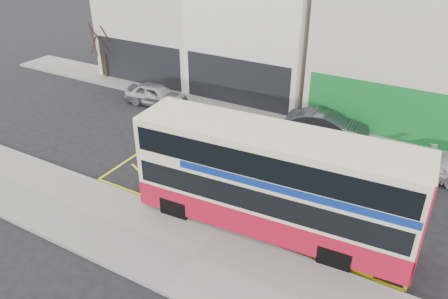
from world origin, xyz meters
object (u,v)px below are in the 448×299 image
Objects in this scene: bus_stop_post at (178,182)px; street_tree_right at (447,82)px; street_tree_left at (101,30)px; car_grey at (327,126)px; car_silver at (156,95)px; double_decker_bus at (274,181)px.

street_tree_right is (8.20, 13.03, 1.60)m from bus_stop_post.
bus_stop_post is 18.84m from street_tree_left.
car_grey is 17.99m from street_tree_left.
car_grey is (11.21, 0.93, 0.04)m from car_silver.
street_tree_left is (-6.49, 2.26, 2.92)m from car_silver.
bus_stop_post is 0.59× the size of car_grey.
street_tree_left is 23.05m from street_tree_right.
car_silver is at bearing 130.92° from bus_stop_post.
car_grey is 6.57m from street_tree_right.
car_silver is 0.91× the size of car_grey.
street_tree_right is at bearing 56.81° from bus_stop_post.
car_grey reaches higher than car_silver.
bus_stop_post is at bearing 158.40° from car_grey.
car_silver is 0.84× the size of street_tree_right.
street_tree_left is at bearing 80.01° from car_grey.
double_decker_bus is 21.06m from street_tree_left.
double_decker_bus is 2.39× the size of car_grey.
street_tree_left is (-14.81, 11.51, 1.83)m from bus_stop_post.
bus_stop_post is 0.55× the size of street_tree_right.
car_silver is 11.25m from car_grey.
street_tree_left is at bearing 141.13° from bus_stop_post.
car_silver is 17.15m from street_tree_right.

